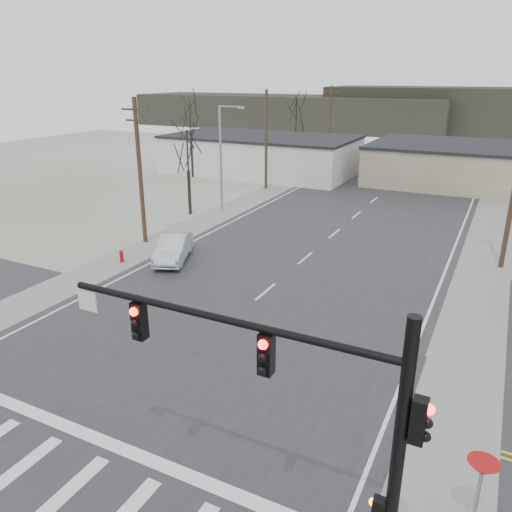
{
  "coord_description": "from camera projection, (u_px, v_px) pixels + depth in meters",
  "views": [
    {
      "loc": [
        10.88,
        -14.81,
        11.35
      ],
      "look_at": [
        0.09,
        6.65,
        2.6
      ],
      "focal_mm": 35.0,
      "sensor_mm": 36.0,
      "label": 1
    }
  ],
  "objects": [
    {
      "name": "fire_hydrant",
      "position": [
        122.0,
        256.0,
        31.77
      ],
      "size": [
        0.24,
        0.24,
        0.87
      ],
      "color": "#A50C0C",
      "rests_on": "ground"
    },
    {
      "name": "car_far_b",
      "position": [
        388.0,
        160.0,
        66.41
      ],
      "size": [
        2.64,
        4.05,
        1.28
      ],
      "primitive_type": "imported",
      "rotation": [
        0.0,
        0.0,
        -0.32
      ],
      "color": "black",
      "rests_on": "main_road"
    },
    {
      "name": "sidewalk_left",
      "position": [
        214.0,
        217.0,
        42.16
      ],
      "size": [
        3.0,
        90.0,
        0.06
      ],
      "primitive_type": "cube",
      "color": "gray",
      "rests_on": "ground"
    },
    {
      "name": "hill_left",
      "position": [
        287.0,
        112.0,
        111.7
      ],
      "size": [
        70.0,
        18.0,
        7.0
      ],
      "primitive_type": "cube",
      "color": "#333026",
      "rests_on": "ground"
    },
    {
      "name": "upole_left_d",
      "position": [
        330.0,
        123.0,
        67.62
      ],
      "size": [
        2.2,
        0.3,
        10.0
      ],
      "color": "#493822",
      "rests_on": "ground"
    },
    {
      "name": "building_left_far",
      "position": [
        261.0,
        154.0,
        60.46
      ],
      "size": [
        22.3,
        12.3,
        4.5
      ],
      "color": "silver",
      "rests_on": "ground"
    },
    {
      "name": "sidewalk_right",
      "position": [
        487.0,
        255.0,
        33.21
      ],
      "size": [
        3.0,
        90.0,
        0.06
      ],
      "primitive_type": "cube",
      "color": "gray",
      "rests_on": "ground"
    },
    {
      "name": "upole_left_b",
      "position": [
        140.0,
        170.0,
        34.04
      ],
      "size": [
        2.2,
        0.3,
        10.0
      ],
      "color": "#493822",
      "rests_on": "ground"
    },
    {
      "name": "tree_left_mid",
      "position": [
        191.0,
        122.0,
        56.58
      ],
      "size": [
        3.96,
        3.96,
        8.82
      ],
      "color": "black",
      "rests_on": "ground"
    },
    {
      "name": "upole_left_c",
      "position": [
        266.0,
        138.0,
        50.83
      ],
      "size": [
        2.2,
        0.3,
        10.0
      ],
      "color": "#493822",
      "rests_on": "ground"
    },
    {
      "name": "cross_road",
      "position": [
        183.0,
        362.0,
        20.9
      ],
      "size": [
        90.0,
        10.0,
        0.04
      ],
      "primitive_type": "cube",
      "color": "#272729",
      "rests_on": "ground"
    },
    {
      "name": "traffic_signal_mast",
      "position": [
        311.0,
        403.0,
        10.77
      ],
      "size": [
        8.95,
        0.43,
        7.2
      ],
      "color": "black",
      "rests_on": "ground"
    },
    {
      "name": "tree_left_near",
      "position": [
        188.0,
        153.0,
        41.39
      ],
      "size": [
        3.3,
        3.3,
        7.35
      ],
      "color": "black",
      "rests_on": "ground"
    },
    {
      "name": "yield_sign",
      "position": [
        482.0,
        471.0,
        12.41
      ],
      "size": [
        0.8,
        0.8,
        2.35
      ],
      "color": "gray",
      "rests_on": "ground"
    },
    {
      "name": "streetlight_main",
      "position": [
        223.0,
        153.0,
        42.19
      ],
      "size": [
        2.4,
        0.25,
        9.0
      ],
      "color": "gray",
      "rests_on": "ground"
    },
    {
      "name": "tree_left_far",
      "position": [
        296.0,
        117.0,
        63.27
      ],
      "size": [
        3.96,
        3.96,
        8.82
      ],
      "color": "black",
      "rests_on": "ground"
    },
    {
      "name": "building_right_far",
      "position": [
        497.0,
        167.0,
        52.88
      ],
      "size": [
        26.3,
        14.3,
        4.3
      ],
      "color": "#BCB08F",
      "rests_on": "ground"
    },
    {
      "name": "ground",
      "position": [
        183.0,
        362.0,
        20.91
      ],
      "size": [
        140.0,
        140.0,
        0.0
      ],
      "primitive_type": "plane",
      "color": "silver",
      "rests_on": "ground"
    },
    {
      "name": "main_road",
      "position": [
        311.0,
        254.0,
        33.49
      ],
      "size": [
        18.0,
        110.0,
        0.05
      ],
      "primitive_type": "cube",
      "color": "#272729",
      "rests_on": "ground"
    },
    {
      "name": "sedan_crossing",
      "position": [
        174.0,
        248.0,
        32.09
      ],
      "size": [
        3.45,
        5.15,
        1.6
      ],
      "primitive_type": "imported",
      "rotation": [
        0.0,
        0.0,
        0.4
      ],
      "color": "#B3BABE",
      "rests_on": "main_road"
    },
    {
      "name": "car_far_a",
      "position": [
        399.0,
        172.0,
        56.76
      ],
      "size": [
        4.37,
        6.19,
        1.66
      ],
      "primitive_type": "imported",
      "rotation": [
        0.0,
        0.0,
        3.54
      ],
      "color": "black",
      "rests_on": "main_road"
    }
  ]
}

